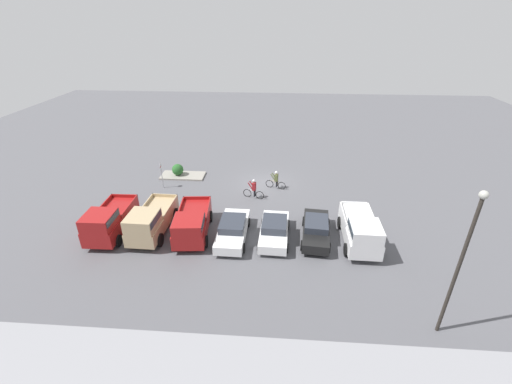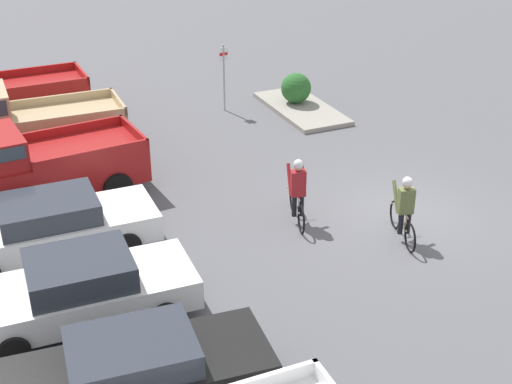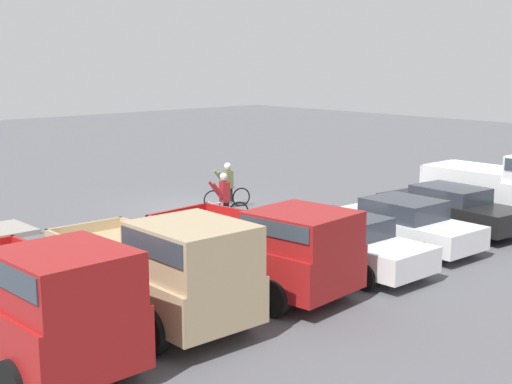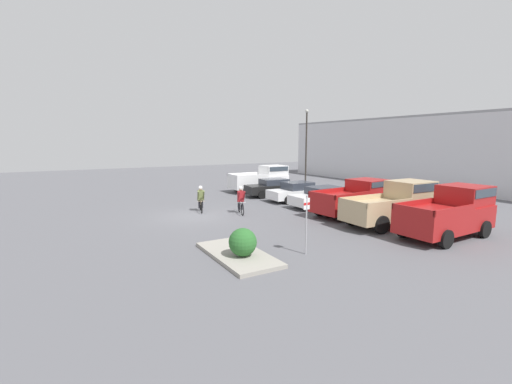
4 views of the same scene
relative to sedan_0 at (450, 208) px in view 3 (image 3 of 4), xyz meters
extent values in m
plane|color=#56565B|center=(3.81, -8.08, -0.71)|extent=(80.00, 80.00, 0.00)
cube|color=white|center=(-2.80, 0.18, 0.16)|extent=(2.09, 5.15, 1.01)
cube|color=white|center=(-3.78, -0.83, 0.79)|extent=(0.13, 3.07, 0.25)
cube|color=white|center=(-1.85, -0.86, 0.79)|extent=(0.13, 3.07, 0.25)
cube|color=white|center=(-2.84, -2.34, 0.79)|extent=(2.01, 0.11, 0.25)
cylinder|color=black|center=(-3.83, -1.39, -0.30)|extent=(0.23, 0.83, 0.83)
cylinder|color=black|center=(-1.82, -1.42, -0.30)|extent=(0.23, 0.83, 0.83)
cube|color=black|center=(0.00, 0.00, -0.10)|extent=(2.11, 4.74, 0.65)
cube|color=#2D333D|center=(0.00, 0.00, 0.45)|extent=(1.71, 2.20, 0.46)
cylinder|color=black|center=(-0.72, 1.54, -0.38)|extent=(0.24, 0.68, 0.66)
cylinder|color=black|center=(0.98, 1.39, -0.38)|extent=(0.24, 0.68, 0.66)
cylinder|color=black|center=(-0.98, -1.39, -0.38)|extent=(0.24, 0.68, 0.66)
cylinder|color=black|center=(0.72, -1.54, -0.38)|extent=(0.24, 0.68, 0.66)
cube|color=white|center=(2.80, 0.27, -0.14)|extent=(1.99, 4.50, 0.62)
cube|color=#2D333D|center=(2.80, 0.27, 0.44)|extent=(1.71, 2.06, 0.53)
cylinder|color=black|center=(1.95, 1.72, -0.41)|extent=(0.20, 0.61, 0.61)
cylinder|color=black|center=(3.76, 1.65, -0.41)|extent=(0.20, 0.61, 0.61)
cylinder|color=black|center=(1.84, -1.11, -0.41)|extent=(0.20, 0.61, 0.61)
cylinder|color=black|center=(3.65, -1.19, -0.41)|extent=(0.20, 0.61, 0.61)
cube|color=white|center=(5.60, 0.39, -0.13)|extent=(1.89, 4.82, 0.62)
cube|color=#2D333D|center=(5.60, 0.39, 0.43)|extent=(1.66, 2.18, 0.49)
cylinder|color=black|center=(4.73, 1.94, -0.39)|extent=(0.19, 0.64, 0.64)
cylinder|color=black|center=(6.53, 1.91, -0.39)|extent=(0.19, 0.64, 0.64)
cylinder|color=black|center=(4.67, -1.12, -0.39)|extent=(0.19, 0.64, 0.64)
cylinder|color=black|center=(6.47, -1.16, -0.39)|extent=(0.19, 0.64, 0.64)
cube|color=maroon|center=(8.40, 0.02, 0.12)|extent=(2.51, 5.22, 0.95)
cube|color=maroon|center=(8.26, 1.53, 0.98)|extent=(2.07, 2.19, 0.76)
cube|color=#333D47|center=(8.26, 1.53, 1.15)|extent=(2.12, 2.03, 0.34)
cube|color=maroon|center=(7.51, -1.08, 0.72)|extent=(0.36, 3.03, 0.25)
cube|color=maroon|center=(9.48, -0.89, 0.72)|extent=(0.36, 3.03, 0.25)
cube|color=maroon|center=(8.63, -2.46, 0.72)|extent=(2.05, 0.27, 0.25)
cylinder|color=black|center=(7.23, 1.49, -0.31)|extent=(0.29, 0.81, 0.80)
cylinder|color=black|center=(9.28, 1.68, -0.31)|extent=(0.29, 0.81, 0.80)
cylinder|color=black|center=(7.52, -1.63, -0.31)|extent=(0.29, 0.81, 0.80)
cylinder|color=black|center=(9.57, -1.44, -0.31)|extent=(0.29, 0.81, 0.80)
cube|color=tan|center=(11.20, -0.06, 0.14)|extent=(2.10, 5.34, 0.90)
cube|color=tan|center=(11.24, 1.53, 1.08)|extent=(1.86, 2.16, 0.98)
cube|color=#333D47|center=(11.24, 1.53, 1.29)|extent=(1.92, 1.99, 0.43)
cube|color=tan|center=(10.23, -1.10, 0.72)|extent=(0.15, 3.18, 0.25)
cube|color=tan|center=(12.12, -1.14, 0.72)|extent=(0.15, 3.18, 0.25)
cube|color=tan|center=(11.14, -2.67, 0.72)|extent=(1.98, 0.13, 0.25)
cylinder|color=black|center=(10.25, 1.60, -0.27)|extent=(0.24, 0.89, 0.89)
cylinder|color=black|center=(12.22, 1.56, -0.27)|extent=(0.24, 0.89, 0.89)
cylinder|color=black|center=(10.18, -1.68, -0.27)|extent=(0.24, 0.89, 0.89)
cylinder|color=black|center=(12.15, -1.73, -0.27)|extent=(0.24, 0.89, 0.89)
cube|color=maroon|center=(14.00, 0.26, 0.18)|extent=(2.09, 5.02, 1.07)
cube|color=maroon|center=(13.97, 1.75, 1.16)|extent=(1.88, 2.03, 0.90)
cube|color=#333D47|center=(13.97, 1.75, 1.36)|extent=(1.93, 1.87, 0.39)
cube|color=maroon|center=(13.06, -0.75, 0.84)|extent=(0.14, 2.99, 0.25)
cylinder|color=black|center=(12.97, 1.79, -0.31)|extent=(0.24, 0.80, 0.80)
cylinder|color=black|center=(14.97, 1.82, -0.31)|extent=(0.24, 0.80, 0.80)
cylinder|color=black|center=(13.03, -1.30, -0.31)|extent=(0.24, 0.80, 0.80)
torus|color=black|center=(5.18, -5.58, -0.38)|extent=(0.71, 0.25, 0.73)
torus|color=black|center=(4.11, -5.27, -0.38)|extent=(0.71, 0.25, 0.73)
cylinder|color=silver|center=(4.65, -5.42, -0.20)|extent=(0.56, 0.19, 0.38)
cylinder|color=silver|center=(4.65, -5.42, 0.00)|extent=(0.59, 0.20, 0.04)
cylinder|color=silver|center=(4.46, -5.37, -0.20)|extent=(0.04, 0.04, 0.35)
cylinder|color=silver|center=(5.04, -5.54, 0.03)|extent=(0.15, 0.45, 0.02)
cylinder|color=black|center=(4.56, -5.31, -0.24)|extent=(0.15, 0.15, 0.54)
cylinder|color=black|center=(4.51, -5.48, -0.24)|extent=(0.15, 0.15, 0.54)
cube|color=maroon|center=(4.59, -5.41, 0.36)|extent=(0.33, 0.41, 0.66)
cylinder|color=maroon|center=(4.85, -5.31, 0.36)|extent=(0.55, 0.24, 0.71)
cylinder|color=maroon|center=(4.76, -5.63, 0.36)|extent=(0.55, 0.24, 0.71)
sphere|color=tan|center=(4.62, -5.42, 0.80)|extent=(0.22, 0.22, 0.22)
sphere|color=silver|center=(4.62, -5.42, 0.85)|extent=(0.24, 0.24, 0.24)
torus|color=black|center=(3.39, -7.48, -0.38)|extent=(0.69, 0.25, 0.71)
torus|color=black|center=(2.32, -7.17, -0.38)|extent=(0.69, 0.25, 0.71)
cylinder|color=tan|center=(2.86, -7.33, -0.21)|extent=(0.57, 0.20, 0.38)
cylinder|color=tan|center=(2.86, -7.33, -0.01)|extent=(0.60, 0.21, 0.04)
cylinder|color=tan|center=(2.67, -7.27, -0.21)|extent=(0.04, 0.04, 0.35)
cylinder|color=tan|center=(3.26, -7.44, 0.01)|extent=(0.15, 0.45, 0.02)
cylinder|color=black|center=(2.77, -7.21, -0.25)|extent=(0.15, 0.15, 0.53)
cylinder|color=black|center=(2.72, -7.38, -0.25)|extent=(0.15, 0.15, 0.53)
cube|color=#5B6638|center=(2.80, -7.31, 0.32)|extent=(0.33, 0.41, 0.62)
cylinder|color=#5B6638|center=(3.07, -7.21, 0.32)|extent=(0.55, 0.24, 0.68)
cylinder|color=#5B6638|center=(2.97, -7.54, 0.32)|extent=(0.55, 0.24, 0.68)
sphere|color=tan|center=(2.83, -7.32, 0.74)|extent=(0.22, 0.22, 0.22)
sphere|color=silver|center=(2.83, -7.32, 0.80)|extent=(0.24, 0.24, 0.24)
camera|label=1|loc=(2.67, 19.49, 12.87)|focal=24.00mm
camera|label=2|loc=(-9.15, 1.90, 8.01)|focal=50.00mm
camera|label=3|loc=(19.13, 11.82, 4.62)|focal=50.00mm
camera|label=4|loc=(22.94, -14.87, 3.69)|focal=24.00mm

